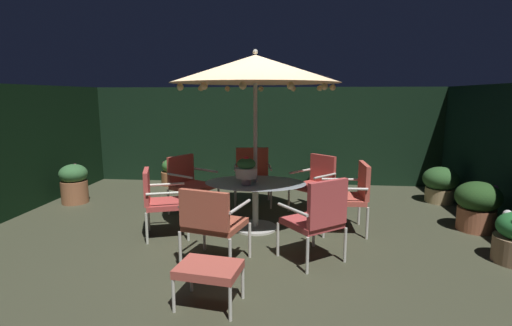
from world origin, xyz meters
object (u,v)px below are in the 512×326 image
(patio_umbrella, at_px, (255,69))
(patio_chair_east, at_px, (159,198))
(potted_plant_front_corner, at_px, (440,183))
(patio_chair_north, at_px, (252,173))
(potted_plant_right_far, at_px, (173,172))
(centerpiece_planter, at_px, (246,169))
(patio_chair_west, at_px, (316,180))
(patio_chair_southeast, at_px, (212,220))
(potted_plant_left_near, at_px, (477,204))
(patio_chair_southwest, at_px, (351,192))
(patio_dining_table, at_px, (255,194))
(potted_plant_back_center, at_px, (74,183))
(potted_plant_right_near, at_px, (320,172))
(patio_chair_south, at_px, (318,216))
(patio_chair_northeast, at_px, (189,180))
(ottoman_footrest, at_px, (209,270))

(patio_umbrella, relative_size, patio_chair_east, 2.70)
(potted_plant_front_corner, bearing_deg, patio_chair_north, -173.04)
(potted_plant_front_corner, bearing_deg, potted_plant_right_far, 170.95)
(centerpiece_planter, distance_m, patio_chair_west, 1.62)
(patio_umbrella, xyz_separation_m, potted_plant_right_far, (-2.11, 2.63, -2.02))
(centerpiece_planter, xyz_separation_m, patio_chair_southeast, (-0.25, -1.14, -0.37))
(potted_plant_left_near, relative_size, potted_plant_right_far, 1.24)
(patio_chair_southwest, distance_m, patio_chair_west, 1.06)
(patio_umbrella, bearing_deg, patio_chair_east, -160.96)
(patio_dining_table, xyz_separation_m, potted_plant_left_near, (3.21, 0.27, -0.14))
(patio_umbrella, bearing_deg, patio_chair_west, 47.14)
(patio_chair_southeast, xyz_separation_m, potted_plant_front_corner, (3.59, 3.09, -0.21))
(potted_plant_back_center, bearing_deg, potted_plant_left_near, -6.48)
(potted_plant_right_near, bearing_deg, centerpiece_planter, -113.16)
(patio_chair_west, bearing_deg, patio_chair_south, -92.37)
(patio_chair_south, bearing_deg, centerpiece_planter, 136.28)
(patio_chair_east, xyz_separation_m, potted_plant_back_center, (-2.15, 1.47, -0.18))
(potted_plant_right_near, bearing_deg, potted_plant_front_corner, -21.94)
(patio_umbrella, xyz_separation_m, patio_chair_south, (0.84, -1.08, -1.72))
(patio_chair_north, bearing_deg, potted_plant_back_center, -174.12)
(patio_umbrella, distance_m, potted_plant_back_center, 4.07)
(potted_plant_front_corner, relative_size, potted_plant_back_center, 0.92)
(patio_chair_north, bearing_deg, potted_plant_right_near, 44.70)
(patio_chair_southeast, relative_size, patio_chair_south, 0.92)
(potted_plant_right_near, relative_size, potted_plant_back_center, 0.96)
(centerpiece_planter, bearing_deg, potted_plant_right_far, 125.52)
(patio_chair_south, distance_m, potted_plant_right_far, 4.75)
(patio_chair_east, bearing_deg, patio_chair_southwest, 10.20)
(patio_umbrella, distance_m, potted_plant_right_far, 3.92)
(patio_chair_north, relative_size, potted_plant_right_near, 1.45)
(potted_plant_front_corner, bearing_deg, patio_chair_east, -153.82)
(patio_chair_east, xyz_separation_m, patio_chair_southwest, (2.65, 0.48, 0.03))
(centerpiece_planter, bearing_deg, patio_chair_north, 93.35)
(patio_chair_south, height_order, potted_plant_front_corner, patio_chair_south)
(patio_chair_northeast, relative_size, potted_plant_back_center, 1.33)
(centerpiece_planter, relative_size, patio_chair_southwest, 0.40)
(centerpiece_planter, xyz_separation_m, potted_plant_right_near, (1.20, 2.81, -0.57))
(patio_chair_southeast, bearing_deg, patio_chair_south, 10.74)
(patio_umbrella, relative_size, ottoman_footrest, 4.10)
(patio_chair_southeast, distance_m, patio_chair_west, 2.65)
(patio_chair_north, bearing_deg, potted_plant_front_corner, 6.96)
(patio_chair_northeast, bearing_deg, patio_umbrella, -29.63)
(patio_chair_southeast, bearing_deg, potted_plant_right_far, 113.96)
(patio_chair_east, distance_m, potted_plant_left_near, 4.55)
(patio_chair_west, xyz_separation_m, ottoman_footrest, (-1.13, -3.14, -0.19))
(patio_chair_west, distance_m, potted_plant_left_near, 2.40)
(patio_chair_north, distance_m, patio_chair_south, 2.65)
(patio_umbrella, bearing_deg, patio_chair_north, 98.33)
(ottoman_footrest, bearing_deg, potted_plant_left_near, 35.16)
(patio_chair_north, xyz_separation_m, patio_chair_east, (-1.09, -1.80, -0.01))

